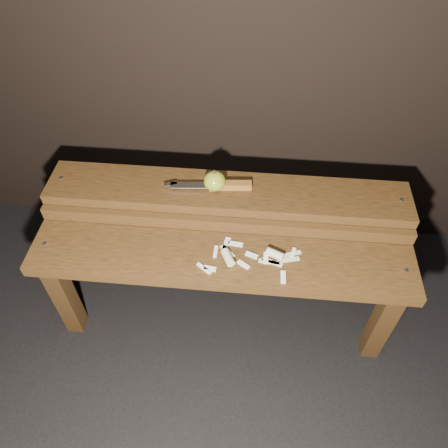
# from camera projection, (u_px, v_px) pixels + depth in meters

# --- Properties ---
(ground) EXTENTS (60.00, 60.00, 0.00)m
(ground) POSITION_uv_depth(u_px,v_px,m) (223.00, 313.00, 1.69)
(ground) COLOR black
(bench_front_tier) EXTENTS (1.20, 0.20, 0.42)m
(bench_front_tier) POSITION_uv_depth(u_px,v_px,m) (220.00, 272.00, 1.39)
(bench_front_tier) COLOR black
(bench_front_tier) RESTS_ON ground
(bench_rear_tier) EXTENTS (1.20, 0.21, 0.50)m
(bench_rear_tier) POSITION_uv_depth(u_px,v_px,m) (227.00, 208.00, 1.49)
(bench_rear_tier) COLOR black
(bench_rear_tier) RESTS_ON ground
(apple) EXTENTS (0.07, 0.07, 0.08)m
(apple) POSITION_uv_depth(u_px,v_px,m) (215.00, 181.00, 1.41)
(apple) COLOR olive
(apple) RESTS_ON bench_rear_tier
(knife) EXTENTS (0.29, 0.05, 0.03)m
(knife) POSITION_uv_depth(u_px,v_px,m) (222.00, 185.00, 1.43)
(knife) COLOR brown
(knife) RESTS_ON bench_rear_tier
(apple_scraps) EXTENTS (0.32, 0.16, 0.03)m
(apple_scraps) POSITION_uv_depth(u_px,v_px,m) (251.00, 256.00, 1.33)
(apple_scraps) COLOR beige
(apple_scraps) RESTS_ON bench_front_tier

